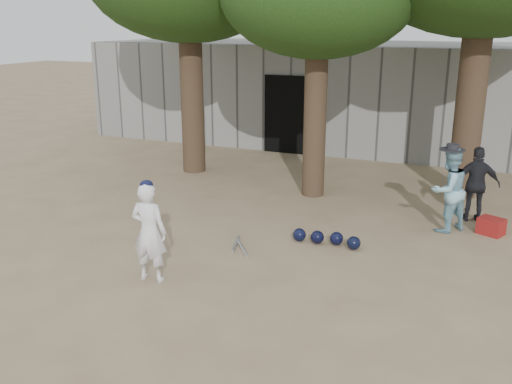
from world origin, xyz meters
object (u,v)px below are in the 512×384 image
at_px(spectator_blue, 448,190).
at_px(spectator_dark, 476,184).
at_px(boy_player, 149,232).
at_px(red_bag, 491,226).

bearing_deg(spectator_blue, spectator_dark, -169.50).
relative_size(spectator_blue, spectator_dark, 1.07).
relative_size(boy_player, red_bag, 3.55).
bearing_deg(spectator_blue, red_bag, 139.45).
bearing_deg(red_bag, spectator_dark, 117.76).
distance_m(spectator_blue, red_bag, 1.00).
relative_size(spectator_blue, red_bag, 3.66).
xyz_separation_m(boy_player, red_bag, (4.58, 3.96, -0.60)).
bearing_deg(red_bag, spectator_blue, -171.29).
xyz_separation_m(spectator_blue, spectator_dark, (0.44, 0.76, -0.05)).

